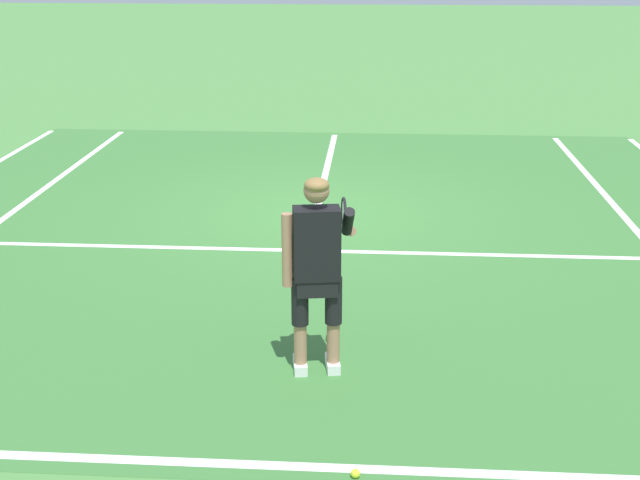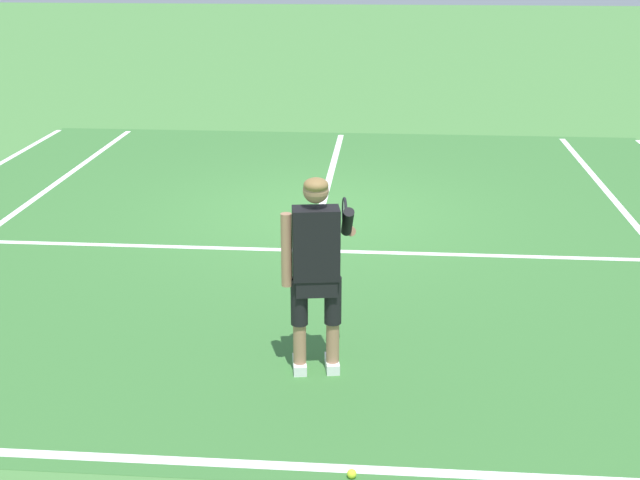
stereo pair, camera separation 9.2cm
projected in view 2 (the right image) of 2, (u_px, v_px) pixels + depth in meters
The scene contains 8 objects.
ground_plane at pixel (320, 212), 11.58m from camera, with size 80.00×80.00×0.00m, color #477F3D.
court_inner_surface at pixel (317, 224), 11.06m from camera, with size 10.98×11.19×0.00m, color #387033.
line_baseline at pixel (252, 464), 5.99m from camera, with size 10.98×0.10×0.01m, color white.
line_service at pixel (310, 250), 10.12m from camera, with size 8.23×0.10×0.01m, color white.
line_centre_service at pixel (329, 179), 13.13m from camera, with size 0.10×6.40×0.01m, color white.
line_singles_left at pixel (10, 216), 11.38m from camera, with size 0.10×10.79×0.01m, color white.
tennis_player at pixel (317, 262), 6.99m from camera, with size 0.60×1.18×1.71m.
tennis_ball_near_feet at pixel (352, 474), 5.83m from camera, with size 0.07×0.07×0.07m, color #CCE02D.
Camera 2 is at (0.89, -11.01, 3.48)m, focal length 47.87 mm.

